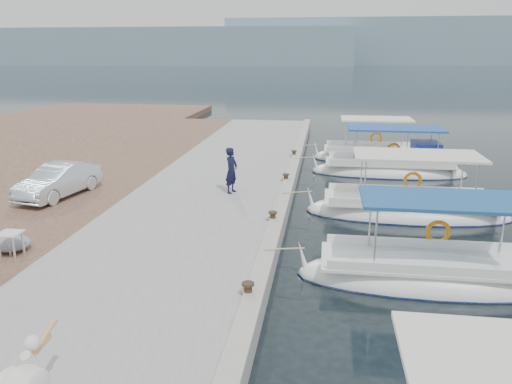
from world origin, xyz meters
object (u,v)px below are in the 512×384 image
(fishing_caique_d, at_px, (391,170))
(fisherman, at_px, (231,170))
(fishing_caique_e, at_px, (371,157))
(fishing_caique_b, at_px, (431,278))
(fishing_caique_c, at_px, (407,212))
(parked_car, at_px, (59,181))

(fishing_caique_d, height_order, fisherman, fishing_caique_d)
(fishing_caique_e, bearing_deg, fisherman, -122.86)
(fisherman, bearing_deg, fishing_caique_b, -115.24)
(fishing_caique_c, xyz_separation_m, fishing_caique_d, (0.14, 6.19, 0.07))
(parked_car, bearing_deg, fishing_caique_c, 15.35)
(fishing_caique_c, height_order, fishing_caique_d, same)
(fishing_caique_d, relative_size, parked_car, 2.01)
(fishing_caique_c, xyz_separation_m, fisherman, (-6.42, 0.30, 1.24))
(parked_car, bearing_deg, fisherman, 22.97)
(fishing_caique_c, xyz_separation_m, parked_car, (-12.59, -1.06, 0.97))
(fisherman, relative_size, parked_car, 0.48)
(fishing_caique_b, bearing_deg, fishing_caique_d, 88.27)
(fishing_caique_b, height_order, fishing_caique_d, same)
(fishing_caique_b, relative_size, fisherman, 3.93)
(fishing_caique_b, distance_m, fishing_caique_e, 14.90)
(fishing_caique_b, bearing_deg, fisherman, 137.23)
(fisherman, bearing_deg, fishing_caique_d, -30.56)
(fishing_caique_b, xyz_separation_m, parked_car, (-12.38, 4.39, 0.97))
(fisherman, xyz_separation_m, parked_car, (-6.17, -1.36, -0.27))
(fishing_caique_d, bearing_deg, fisherman, -138.09)
(fishing_caique_c, distance_m, fishing_caique_d, 6.20)
(fishing_caique_d, relative_size, fisherman, 4.22)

